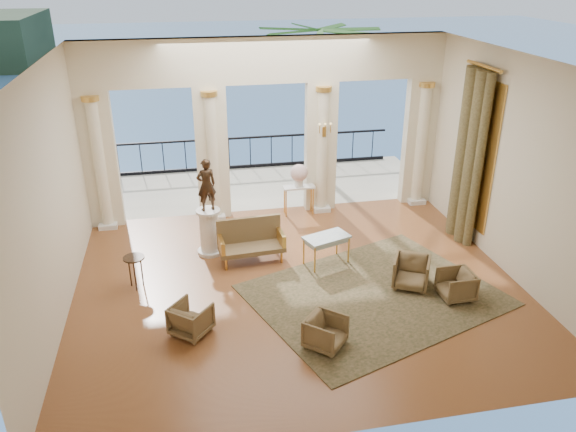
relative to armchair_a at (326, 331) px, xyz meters
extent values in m
plane|color=#532814|center=(-0.05, 2.03, -0.32)|extent=(9.00, 9.00, 0.00)
plane|color=beige|center=(-0.05, -1.97, 1.93)|extent=(9.00, 0.00, 9.00)
plane|color=beige|center=(-4.55, 2.03, 1.93)|extent=(0.00, 8.00, 8.00)
plane|color=beige|center=(4.45, 2.03, 1.93)|extent=(0.00, 8.00, 8.00)
plane|color=white|center=(-0.05, 2.03, 4.18)|extent=(9.00, 9.00, 0.00)
cube|color=beige|center=(-0.05, 5.88, 3.63)|extent=(9.00, 0.30, 1.10)
cube|color=beige|center=(-4.15, 5.88, 1.38)|extent=(0.80, 0.30, 3.40)
cylinder|color=beige|center=(-4.15, 5.70, 1.28)|extent=(0.28, 0.28, 3.20)
cylinder|color=gold|center=(-4.15, 5.70, 2.93)|extent=(0.40, 0.40, 0.12)
cube|color=silver|center=(-4.15, 5.70, -0.26)|extent=(0.45, 0.45, 0.12)
cube|color=beige|center=(-1.45, 5.88, 1.38)|extent=(0.80, 0.30, 3.40)
cylinder|color=beige|center=(-1.45, 5.70, 1.28)|extent=(0.28, 0.28, 3.20)
cylinder|color=gold|center=(-1.45, 5.70, 2.93)|extent=(0.40, 0.40, 0.12)
cube|color=silver|center=(-1.45, 5.70, -0.26)|extent=(0.45, 0.45, 0.12)
cube|color=beige|center=(1.35, 5.88, 1.38)|extent=(0.80, 0.30, 3.40)
cylinder|color=beige|center=(1.35, 5.70, 1.28)|extent=(0.28, 0.28, 3.20)
cylinder|color=gold|center=(1.35, 5.70, 2.93)|extent=(0.40, 0.40, 0.12)
cube|color=silver|center=(1.35, 5.70, -0.26)|extent=(0.45, 0.45, 0.12)
cube|color=beige|center=(4.05, 5.88, 1.38)|extent=(0.80, 0.30, 3.40)
cylinder|color=beige|center=(4.05, 5.70, 1.28)|extent=(0.28, 0.28, 3.20)
cylinder|color=gold|center=(4.05, 5.70, 2.93)|extent=(0.40, 0.40, 0.12)
cube|color=silver|center=(4.05, 5.70, -0.26)|extent=(0.45, 0.45, 0.12)
cube|color=#ABA390|center=(-0.05, 7.83, -0.37)|extent=(10.00, 3.60, 0.10)
cube|color=black|center=(-0.05, 9.43, 0.68)|extent=(9.00, 0.06, 0.06)
cube|color=black|center=(-0.05, 9.43, -0.27)|extent=(9.00, 0.06, 0.10)
cylinder|color=black|center=(-0.05, 9.43, 0.18)|extent=(0.03, 0.03, 1.00)
cylinder|color=black|center=(-4.15, 9.43, 0.18)|extent=(0.03, 0.03, 1.00)
cylinder|color=black|center=(4.05, 9.43, 0.18)|extent=(0.03, 0.03, 1.00)
cylinder|color=#4C3823|center=(1.95, 8.63, 1.78)|extent=(0.20, 0.20, 4.20)
plane|color=#2D5F95|center=(-0.05, 62.03, -6.32)|extent=(160.00, 160.00, 0.00)
cylinder|color=#483E21|center=(4.25, 3.08, 1.68)|extent=(0.26, 0.26, 4.00)
cylinder|color=#483E21|center=(4.21, 3.53, 1.68)|extent=(0.32, 0.32, 4.00)
cylinder|color=#483E21|center=(4.25, 3.98, 1.68)|extent=(0.26, 0.26, 4.00)
cylinder|color=gold|center=(4.30, 3.53, 3.73)|extent=(0.08, 1.40, 0.08)
cube|color=gold|center=(4.42, 3.53, 1.78)|extent=(0.04, 1.60, 3.40)
cube|color=gold|center=(1.35, 5.56, 1.88)|extent=(0.10, 0.04, 0.25)
cylinder|color=gold|center=(1.21, 5.48, 1.98)|extent=(0.02, 0.02, 0.22)
cylinder|color=gold|center=(1.35, 5.48, 1.98)|extent=(0.02, 0.02, 0.22)
cylinder|color=gold|center=(1.49, 5.48, 1.98)|extent=(0.02, 0.02, 0.22)
cube|color=#272E17|center=(1.37, 1.38, -0.31)|extent=(5.55, 4.94, 0.02)
imported|color=#4A3F22|center=(0.00, 0.00, 0.00)|extent=(0.84, 0.85, 0.64)
imported|color=#4A3F22|center=(2.21, 1.58, 0.04)|extent=(0.92, 0.90, 0.71)
imported|color=#4A3F22|center=(2.91, 1.00, 0.00)|extent=(0.59, 0.63, 0.65)
imported|color=#4A3F22|center=(-2.26, 0.83, 0.00)|extent=(0.86, 0.85, 0.65)
cube|color=#4A3F22|center=(-0.84, 3.24, 0.00)|extent=(1.48, 0.69, 0.11)
cube|color=#4A3F22|center=(-0.86, 3.52, 0.34)|extent=(1.44, 0.19, 0.59)
cube|color=gold|center=(-1.51, 3.19, 0.19)|extent=(0.13, 0.59, 0.28)
cube|color=gold|center=(-0.17, 3.29, 0.19)|extent=(0.13, 0.59, 0.28)
cylinder|color=gold|center=(-1.44, 2.96, -0.19)|extent=(0.05, 0.05, 0.27)
cylinder|color=gold|center=(-0.21, 3.06, -0.19)|extent=(0.05, 0.05, 0.27)
cylinder|color=gold|center=(-1.48, 3.43, -0.19)|extent=(0.05, 0.05, 0.27)
cylinder|color=gold|center=(-0.24, 3.52, -0.19)|extent=(0.05, 0.05, 0.27)
cube|color=#9AB4C3|center=(0.75, 2.83, 0.33)|extent=(1.10, 0.83, 0.04)
cylinder|color=gold|center=(0.40, 2.47, -0.01)|extent=(0.04, 0.04, 0.63)
cylinder|color=gold|center=(1.24, 2.77, -0.01)|extent=(0.04, 0.04, 0.63)
cylinder|color=gold|center=(0.25, 2.89, -0.01)|extent=(0.04, 0.04, 0.63)
cylinder|color=gold|center=(1.09, 3.19, -0.01)|extent=(0.04, 0.04, 0.63)
cylinder|color=silver|center=(-1.73, 3.83, -0.28)|extent=(0.59, 0.59, 0.08)
cylinder|color=silver|center=(-1.73, 3.83, 0.22)|extent=(0.43, 0.43, 0.94)
cylinder|color=silver|center=(-1.73, 3.83, 0.73)|extent=(0.55, 0.55, 0.06)
imported|color=#312115|center=(-1.73, 3.83, 1.35)|extent=(0.49, 0.39, 1.19)
cube|color=silver|center=(0.72, 5.58, 0.43)|extent=(0.82, 0.33, 0.05)
cylinder|color=gold|center=(0.36, 5.46, 0.05)|extent=(0.04, 0.04, 0.73)
cylinder|color=gold|center=(1.08, 5.47, 0.05)|extent=(0.04, 0.04, 0.73)
cylinder|color=gold|center=(0.35, 5.68, 0.05)|extent=(0.04, 0.04, 0.73)
cylinder|color=gold|center=(1.08, 5.70, 0.05)|extent=(0.04, 0.04, 0.73)
cylinder|color=white|center=(0.72, 5.58, 0.59)|extent=(0.22, 0.22, 0.28)
sphere|color=#C48B8C|center=(0.72, 5.58, 0.82)|extent=(0.45, 0.45, 0.45)
cylinder|color=black|center=(-3.31, 2.61, 0.36)|extent=(0.43, 0.43, 0.03)
cylinder|color=black|center=(-3.19, 2.68, 0.02)|extent=(0.03, 0.03, 0.67)
cylinder|color=black|center=(-3.42, 2.68, 0.02)|extent=(0.03, 0.03, 0.67)
cylinder|color=black|center=(-3.31, 2.48, 0.02)|extent=(0.03, 0.03, 0.67)
camera|label=1|loc=(-2.16, -7.67, 5.80)|focal=35.00mm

